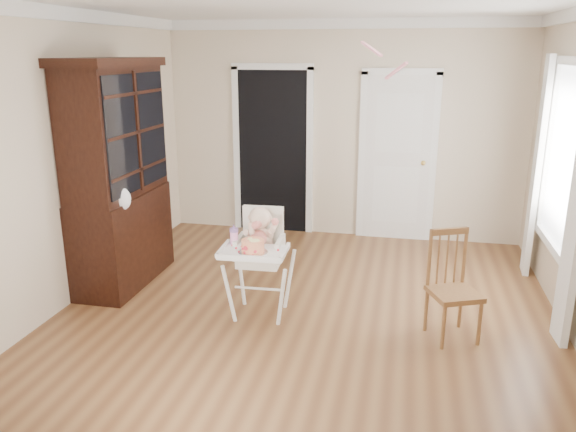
% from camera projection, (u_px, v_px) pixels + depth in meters
% --- Properties ---
extents(floor, '(5.00, 5.00, 0.00)m').
position_uv_depth(floor, '(305.00, 316.00, 5.11)').
color(floor, brown).
rests_on(floor, ground).
extents(ceiling, '(5.00, 5.00, 0.00)m').
position_uv_depth(ceiling, '(308.00, 0.00, 4.35)').
color(ceiling, white).
rests_on(ceiling, wall_back).
extents(wall_back, '(4.50, 0.00, 4.50)m').
position_uv_depth(wall_back, '(342.00, 131.00, 7.07)').
color(wall_back, beige).
rests_on(wall_back, floor).
extents(wall_left, '(0.00, 5.00, 5.00)m').
position_uv_depth(wall_left, '(67.00, 161.00, 5.19)').
color(wall_left, beige).
rests_on(wall_left, floor).
extents(crown_molding, '(4.50, 5.00, 0.12)m').
position_uv_depth(crown_molding, '(308.00, 8.00, 4.36)').
color(crown_molding, white).
rests_on(crown_molding, ceiling).
extents(doorway, '(1.06, 0.05, 2.22)m').
position_uv_depth(doorway, '(273.00, 148.00, 7.31)').
color(doorway, black).
rests_on(doorway, wall_back).
extents(closet_door, '(0.96, 0.09, 2.13)m').
position_uv_depth(closet_door, '(397.00, 159.00, 7.00)').
color(closet_door, white).
rests_on(closet_door, wall_back).
extents(window_right, '(0.13, 1.84, 2.30)m').
position_uv_depth(window_right, '(560.00, 171.00, 5.05)').
color(window_right, white).
rests_on(window_right, wall_right).
extents(high_chair, '(0.60, 0.73, 1.01)m').
position_uv_depth(high_chair, '(260.00, 251.00, 4.98)').
color(high_chair, white).
rests_on(high_chair, floor).
extents(baby, '(0.30, 0.23, 0.47)m').
position_uv_depth(baby, '(260.00, 233.00, 4.96)').
color(baby, beige).
rests_on(baby, high_chair).
extents(cake, '(0.25, 0.25, 0.12)m').
position_uv_depth(cake, '(253.00, 246.00, 4.68)').
color(cake, silver).
rests_on(cake, high_chair).
extents(sippy_cup, '(0.08, 0.08, 0.18)m').
position_uv_depth(sippy_cup, '(234.00, 236.00, 4.89)').
color(sippy_cup, '#F596CD').
rests_on(sippy_cup, high_chair).
extents(china_cabinet, '(0.60, 1.34, 2.26)m').
position_uv_depth(china_cabinet, '(118.00, 175.00, 5.59)').
color(china_cabinet, black).
rests_on(china_cabinet, floor).
extents(dining_chair, '(0.49, 0.49, 0.91)m').
position_uv_depth(dining_chair, '(453.00, 289.00, 4.64)').
color(dining_chair, brown).
rests_on(dining_chair, floor).
extents(streamer, '(0.25, 0.45, 0.15)m').
position_uv_depth(streamer, '(371.00, 49.00, 5.39)').
color(streamer, pink).
rests_on(streamer, ceiling).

